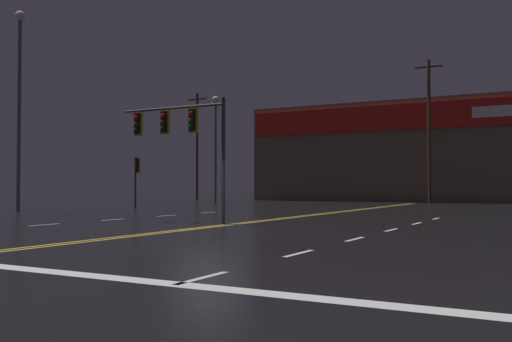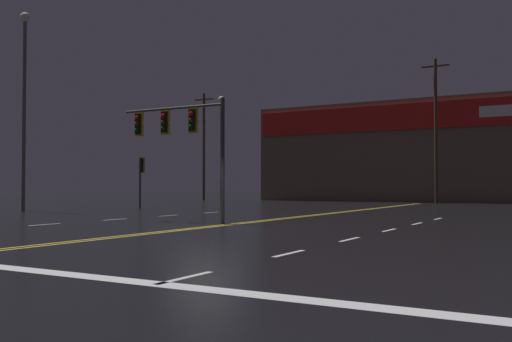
{
  "view_description": "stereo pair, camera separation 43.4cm",
  "coord_description": "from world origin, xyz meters",
  "px_view_note": "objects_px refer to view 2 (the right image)",
  "views": [
    {
      "loc": [
        10.73,
        -16.29,
        1.41
      ],
      "look_at": [
        0.0,
        3.51,
        2.0
      ],
      "focal_mm": 40.0,
      "sensor_mm": 36.0,
      "label": 1
    },
    {
      "loc": [
        11.11,
        -16.08,
        1.41
      ],
      "look_at": [
        0.0,
        3.51,
        2.0
      ],
      "focal_mm": 40.0,
      "sensor_mm": 36.0,
      "label": 2
    }
  ],
  "objects_px": {
    "traffic_signal_median": "(177,128)",
    "streetlight_far_left": "(24,87)",
    "streetlight_far_median": "(221,134)",
    "traffic_signal_corner_northwest": "(141,171)"
  },
  "relations": [
    {
      "from": "traffic_signal_median",
      "to": "streetlight_far_left",
      "type": "xyz_separation_m",
      "value": [
        -13.22,
        3.3,
        3.29
      ]
    },
    {
      "from": "streetlight_far_left",
      "to": "traffic_signal_median",
      "type": "bearing_deg",
      "value": -14.01
    },
    {
      "from": "streetlight_far_left",
      "to": "streetlight_far_median",
      "type": "xyz_separation_m",
      "value": [
        1.16,
        18.43,
        -1.25
      ]
    },
    {
      "from": "streetlight_far_median",
      "to": "traffic_signal_median",
      "type": "bearing_deg",
      "value": -60.96
    },
    {
      "from": "streetlight_far_left",
      "to": "streetlight_far_median",
      "type": "height_order",
      "value": "streetlight_far_left"
    },
    {
      "from": "traffic_signal_median",
      "to": "traffic_signal_corner_northwest",
      "type": "xyz_separation_m",
      "value": [
        -10.57,
        10.07,
        -1.31
      ]
    },
    {
      "from": "traffic_signal_corner_northwest",
      "to": "streetlight_far_median",
      "type": "distance_m",
      "value": 12.21
    },
    {
      "from": "traffic_signal_median",
      "to": "streetlight_far_median",
      "type": "xyz_separation_m",
      "value": [
        -12.06,
        21.73,
        2.04
      ]
    },
    {
      "from": "traffic_signal_corner_northwest",
      "to": "streetlight_far_left",
      "type": "height_order",
      "value": "streetlight_far_left"
    },
    {
      "from": "traffic_signal_corner_northwest",
      "to": "streetlight_far_median",
      "type": "height_order",
      "value": "streetlight_far_median"
    }
  ]
}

